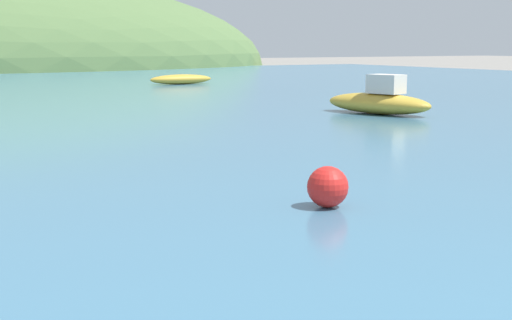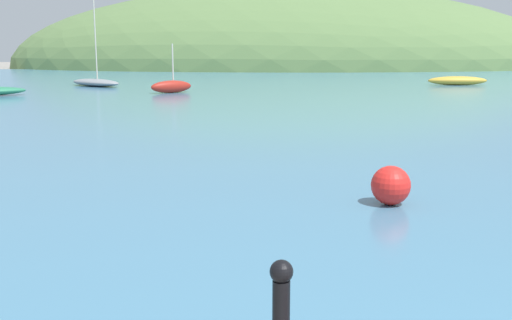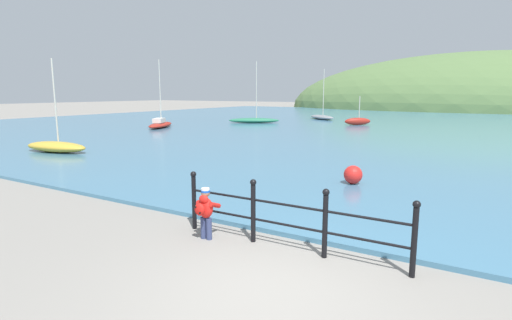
{
  "view_description": "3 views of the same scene",
  "coord_description": "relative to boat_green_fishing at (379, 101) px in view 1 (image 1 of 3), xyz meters",
  "views": [
    {
      "loc": [
        -6.2,
        -0.8,
        2.23
      ],
      "look_at": [
        -1.88,
        7.05,
        0.77
      ],
      "focal_mm": 50.0,
      "sensor_mm": 36.0,
      "label": 1
    },
    {
      "loc": [
        -2.69,
        -1.33,
        2.24
      ],
      "look_at": [
        -2.79,
        5.09,
        1.04
      ],
      "focal_mm": 42.0,
      "sensor_mm": 36.0,
      "label": 2
    },
    {
      "loc": [
        2.56,
        -4.63,
        2.79
      ],
      "look_at": [
        -2.83,
        4.34,
        1.01
      ],
      "focal_mm": 28.0,
      "sensor_mm": 36.0,
      "label": 3
    }
  ],
  "objects": [
    {
      "name": "mooring_buoy",
      "position": [
        -8.61,
        -9.75,
        -0.12
      ],
      "size": [
        0.55,
        0.55,
        0.55
      ],
      "primitive_type": "sphere",
      "color": "red",
      "rests_on": "water"
    },
    {
      "name": "boat_green_fishing",
      "position": [
        0.0,
        0.0,
        0.0
      ],
      "size": [
        2.27,
        3.87,
        1.22
      ],
      "color": "gold",
      "rests_on": "water"
    },
    {
      "name": "water",
      "position": [
        -7.66,
        15.46,
        -0.44
      ],
      "size": [
        80.0,
        60.0,
        0.1
      ],
      "primitive_type": "cube",
      "color": "teal",
      "rests_on": "ground"
    },
    {
      "name": "boat_far_left",
      "position": [
        1.07,
        18.11,
        -0.13
      ],
      "size": [
        3.51,
        0.93,
        0.53
      ],
      "color": "gold",
      "rests_on": "water"
    }
  ]
}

